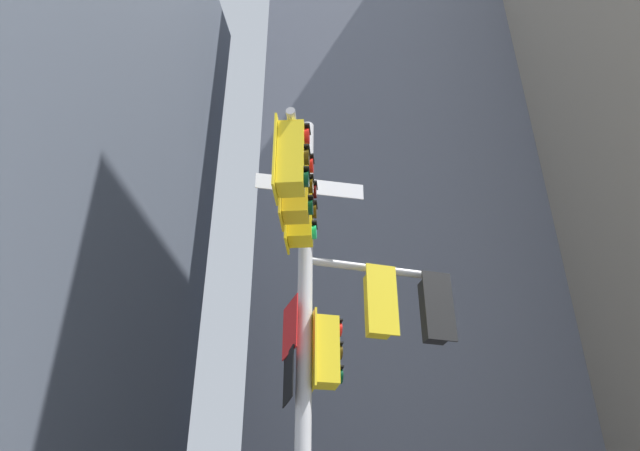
% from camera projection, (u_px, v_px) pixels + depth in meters
% --- Properties ---
extents(building_mid_block, '(17.42, 17.42, 38.41)m').
position_uv_depth(building_mid_block, '(441.00, 249.00, 36.21)').
color(building_mid_block, slate).
rests_on(building_mid_block, ground).
extents(signal_pole_assembly, '(2.93, 3.42, 8.68)m').
position_uv_depth(signal_pole_assembly, '(327.00, 295.00, 9.00)').
color(signal_pole_assembly, '#B2B2B5').
rests_on(signal_pole_assembly, ground).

